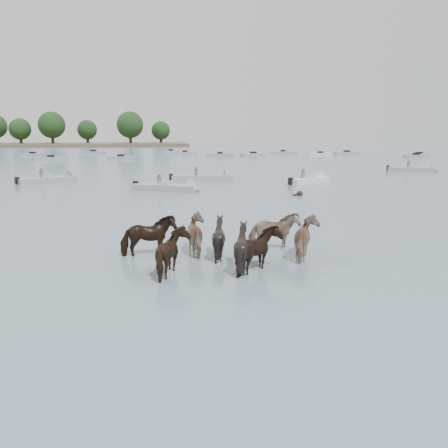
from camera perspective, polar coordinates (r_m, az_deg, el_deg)
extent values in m
plane|color=slate|center=(15.53, -0.40, -5.12)|extent=(400.00, 400.00, 0.00)
imported|color=black|center=(16.78, -9.40, -1.68)|extent=(2.10, 1.28, 1.65)
imported|color=#9C7C6A|center=(16.99, -2.97, -1.47)|extent=(1.98, 2.06, 1.60)
imported|color=black|center=(16.37, -0.65, -1.97)|extent=(1.93, 1.90, 1.59)
imported|color=gray|center=(17.56, 6.21, -1.08)|extent=(1.91, 0.87, 1.61)
imported|color=black|center=(14.44, -6.17, -3.82)|extent=(1.55, 1.74, 1.60)
imported|color=black|center=(14.84, 2.21, -3.22)|extent=(2.00, 1.95, 1.66)
imported|color=black|center=(14.71, 4.29, -3.52)|extent=(1.92, 1.96, 1.59)
imported|color=#9D7F6B|center=(16.54, 10.53, -1.95)|extent=(1.45, 1.67, 1.63)
sphere|color=black|center=(33.20, 9.39, 3.73)|extent=(0.44, 0.44, 0.44)
cube|color=black|center=(33.13, 8.97, 3.55)|extent=(0.50, 0.22, 0.18)
cube|color=gray|center=(44.46, -21.19, 5.10)|extent=(5.16, 4.18, 0.55)
cone|color=gray|center=(45.46, -18.18, 5.41)|extent=(1.64, 1.83, 1.60)
cube|color=#99ADB7|center=(44.43, -21.22, 5.54)|extent=(1.29, 1.38, 0.35)
cube|color=black|center=(43.58, -24.34, 4.95)|extent=(0.49, 0.49, 0.60)
cylinder|color=#595966|center=(44.50, -21.74, 5.77)|extent=(0.36, 0.36, 0.70)
sphere|color=#595966|center=(44.47, -21.79, 6.35)|extent=(0.24, 0.24, 0.24)
cube|color=gray|center=(35.90, -7.38, 4.47)|extent=(5.28, 3.86, 0.55)
cone|color=gray|center=(34.81, -3.60, 4.33)|extent=(1.56, 1.84, 1.60)
cube|color=#99ADB7|center=(35.86, -7.39, 5.02)|extent=(1.24, 1.37, 0.35)
cube|color=black|center=(37.11, -10.93, 4.81)|extent=(0.47, 0.47, 0.60)
cylinder|color=#595966|center=(35.83, -8.04, 5.32)|extent=(0.36, 0.36, 0.70)
sphere|color=#595966|center=(35.79, -8.06, 6.04)|extent=(0.24, 0.24, 0.24)
cube|color=gray|center=(43.67, -2.94, 5.74)|extent=(5.63, 1.84, 0.55)
cone|color=gray|center=(44.16, 0.65, 5.81)|extent=(0.97, 1.64, 1.60)
cube|color=#99ADB7|center=(43.63, -2.94, 6.20)|extent=(0.85, 1.15, 0.35)
cube|color=black|center=(43.33, -6.60, 5.84)|extent=(0.37, 0.37, 0.60)
cylinder|color=#595966|center=(43.58, -3.47, 6.45)|extent=(0.36, 0.36, 0.70)
sphere|color=#595966|center=(43.54, -3.48, 7.04)|extent=(0.24, 0.24, 0.24)
cube|color=silver|center=(41.46, 10.31, 5.28)|extent=(4.63, 3.76, 0.55)
cone|color=silver|center=(43.23, 12.16, 5.45)|extent=(1.62, 1.83, 1.60)
cube|color=#99ADB7|center=(41.43, 10.32, 5.76)|extent=(1.28, 1.37, 0.35)
cube|color=black|center=(39.72, 8.30, 5.31)|extent=(0.48, 0.48, 0.60)
cylinder|color=#595966|center=(41.28, 9.81, 6.04)|extent=(0.36, 0.36, 0.70)
sphere|color=#595966|center=(41.24, 9.83, 6.66)|extent=(0.24, 0.24, 0.24)
cube|color=gray|center=(57.90, 22.27, 6.27)|extent=(5.29, 3.87, 0.55)
cone|color=gray|center=(58.07, 24.82, 6.09)|extent=(1.56, 1.84, 1.60)
cube|color=#99ADB7|center=(57.87, 22.30, 6.62)|extent=(1.24, 1.37, 0.35)
cube|color=black|center=(57.83, 19.72, 6.60)|extent=(0.47, 0.47, 0.60)
cylinder|color=#595966|center=(57.65, 21.97, 6.83)|extent=(0.36, 0.36, 0.70)
sphere|color=#595966|center=(57.63, 22.00, 7.27)|extent=(0.24, 0.24, 0.24)
cube|color=gray|center=(96.73, -22.67, 7.92)|extent=(4.49, 2.19, 0.60)
cube|color=black|center=(96.71, -22.69, 8.15)|extent=(1.15, 1.15, 0.50)
cube|color=gray|center=(81.71, -20.75, 7.60)|extent=(5.68, 3.56, 0.60)
cube|color=black|center=(81.69, -20.77, 7.87)|extent=(1.31, 1.31, 0.50)
cube|color=gray|center=(104.40, -15.93, 8.53)|extent=(5.33, 2.92, 0.60)
cube|color=black|center=(104.39, -15.94, 8.74)|extent=(1.25, 1.25, 0.50)
cube|color=gray|center=(80.36, -12.70, 8.00)|extent=(4.49, 2.35, 0.60)
cube|color=black|center=(80.34, -12.71, 8.27)|extent=(1.18, 1.18, 0.50)
cube|color=gray|center=(104.90, -6.63, 8.89)|extent=(4.48, 2.27, 0.60)
cube|color=black|center=(104.89, -6.63, 9.10)|extent=(1.17, 1.17, 0.50)
cube|color=gray|center=(96.79, -4.89, 8.74)|extent=(4.88, 1.61, 0.60)
cube|color=black|center=(96.78, -4.89, 8.96)|extent=(1.02, 1.02, 0.50)
cube|color=gray|center=(88.80, -0.49, 8.56)|extent=(5.53, 2.59, 0.60)
cube|color=black|center=(88.78, -0.49, 8.80)|extent=(1.19, 1.19, 0.50)
cube|color=gray|center=(90.62, 3.65, 8.59)|extent=(5.36, 3.19, 0.60)
cube|color=black|center=(90.60, 3.66, 8.83)|extent=(1.28, 1.28, 0.50)
cube|color=gray|center=(100.90, 7.34, 8.79)|extent=(6.07, 2.39, 0.60)
cube|color=black|center=(100.88, 7.34, 9.00)|extent=(1.14, 1.14, 0.50)
cube|color=silver|center=(93.85, 11.87, 8.46)|extent=(4.41, 2.10, 0.60)
cube|color=black|center=(93.83, 11.88, 8.70)|extent=(1.13, 1.13, 0.50)
cube|color=gray|center=(100.17, 15.03, 8.48)|extent=(6.01, 2.77, 0.60)
cube|color=black|center=(100.15, 15.04, 8.70)|extent=(1.20, 1.20, 0.50)
cube|color=gray|center=(90.91, 22.78, 7.75)|extent=(5.05, 2.63, 0.60)
cube|color=black|center=(90.90, 22.80, 7.99)|extent=(1.21, 1.21, 0.50)
cube|color=gray|center=(96.81, 23.08, 7.89)|extent=(4.68, 2.60, 0.60)
cube|color=black|center=(96.80, 23.09, 8.12)|extent=(1.23, 1.23, 0.50)
cylinder|color=#382619|center=(168.15, -23.92, 9.34)|extent=(1.00, 1.00, 3.15)
sphere|color=black|center=(168.14, -24.04, 10.73)|extent=(7.00, 7.00, 7.00)
cylinder|color=#382619|center=(163.48, -20.52, 9.69)|extent=(1.00, 1.00, 3.88)
sphere|color=black|center=(163.48, -20.64, 11.46)|extent=(8.62, 8.62, 8.62)
cylinder|color=#382619|center=(172.40, -16.58, 9.84)|extent=(1.00, 1.00, 3.07)
sphere|color=black|center=(172.38, -16.66, 11.17)|extent=(6.82, 6.82, 6.82)
cylinder|color=#382619|center=(159.09, -11.55, 10.15)|extent=(1.00, 1.00, 3.93)
sphere|color=black|center=(159.09, -11.62, 12.00)|extent=(8.74, 8.74, 8.74)
cylinder|color=#382619|center=(167.05, -7.84, 10.14)|extent=(1.00, 1.00, 2.93)
sphere|color=black|center=(167.03, -7.88, 11.45)|extent=(6.51, 6.51, 6.51)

